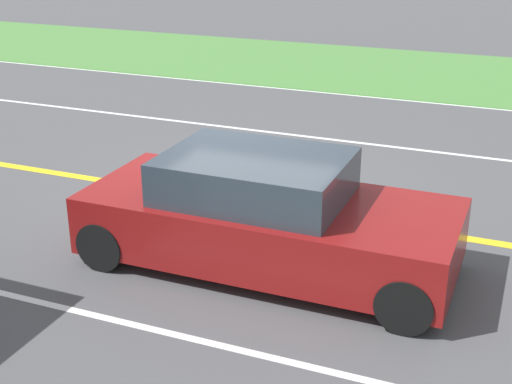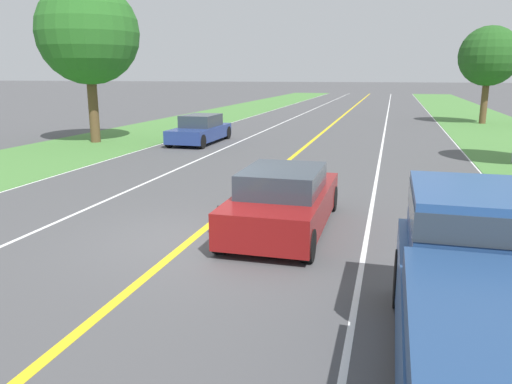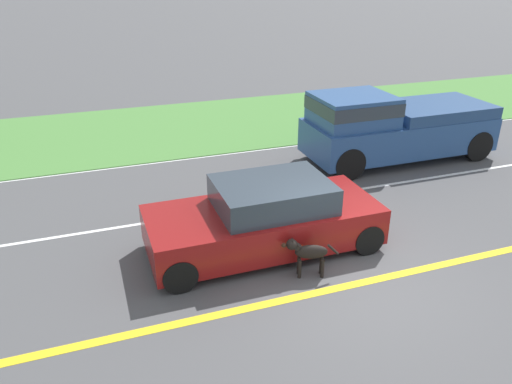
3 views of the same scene
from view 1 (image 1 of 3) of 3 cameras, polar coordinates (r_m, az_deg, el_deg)
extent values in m
plane|color=#4C4C4F|center=(10.64, -1.58, -0.80)|extent=(400.00, 400.00, 0.00)
cube|color=yellow|center=(10.64, -1.58, -0.78)|extent=(0.18, 160.00, 0.01)
cube|color=white|center=(16.97, 8.08, 7.66)|extent=(0.14, 160.00, 0.01)
cube|color=white|center=(7.92, -12.01, -9.81)|extent=(0.10, 160.00, 0.01)
cube|color=white|center=(13.72, 4.34, 4.42)|extent=(0.10, 160.00, 0.01)
cube|color=#4C843D|center=(19.81, 10.33, 9.60)|extent=(6.00, 160.00, 0.03)
cube|color=maroon|center=(8.58, 1.05, -2.72)|extent=(1.85, 4.45, 0.72)
cube|color=#2D3842|center=(8.41, -0.05, 1.27)|extent=(1.59, 2.14, 0.51)
cylinder|color=black|center=(7.54, 11.84, -8.83)|extent=(0.22, 0.62, 0.62)
cylinder|color=black|center=(8.80, -12.17, -4.18)|extent=(0.22, 0.62, 0.62)
cylinder|color=black|center=(9.01, 13.93, -3.69)|extent=(0.22, 0.62, 0.62)
cylinder|color=black|center=(10.09, -6.90, -0.37)|extent=(0.22, 0.62, 0.62)
ellipsoid|color=black|center=(9.76, 1.00, 0.19)|extent=(0.35, 0.61, 0.27)
cylinder|color=black|center=(9.72, 1.69, -1.92)|extent=(0.06, 0.06, 0.36)
cylinder|color=black|center=(9.95, -0.16, -1.32)|extent=(0.06, 0.06, 0.36)
cylinder|color=black|center=(9.81, 2.16, -1.68)|extent=(0.06, 0.06, 0.36)
cylinder|color=black|center=(10.04, 0.31, -1.10)|extent=(0.06, 0.06, 0.36)
cylinder|color=black|center=(9.58, 2.17, 0.43)|extent=(0.16, 0.19, 0.16)
sphere|color=black|center=(9.50, 2.66, 0.60)|extent=(0.25, 0.25, 0.20)
ellipsoid|color=#331E14|center=(9.43, 3.33, 0.32)|extent=(0.11, 0.12, 0.08)
cone|color=black|center=(9.44, 2.43, 0.94)|extent=(0.08, 0.08, 0.09)
cone|color=black|center=(9.52, 2.82, 1.12)|extent=(0.08, 0.08, 0.09)
cylinder|color=black|center=(9.97, -0.72, 0.92)|extent=(0.11, 0.22, 0.22)
camera|label=2|loc=(14.16, -47.75, 11.96)|focal=35.00mm
camera|label=3|loc=(15.26, 25.14, 23.98)|focal=35.00mm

